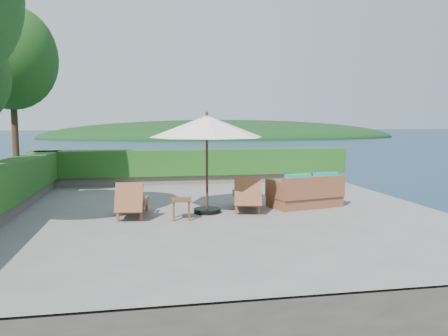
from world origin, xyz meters
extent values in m
plane|color=gray|center=(0.00, 0.00, 0.00)|extent=(12.00, 12.00, 0.00)
cube|color=#574E45|center=(0.00, 0.00, -1.55)|extent=(12.00, 12.00, 3.00)
plane|color=#14243F|center=(0.00, 0.00, -3.00)|extent=(600.00, 600.00, 0.00)
ellipsoid|color=black|center=(25.00, 140.00, -3.00)|extent=(126.00, 57.60, 12.60)
cube|color=#6A6254|center=(0.00, 5.60, 0.18)|extent=(12.00, 0.60, 0.36)
cube|color=#204C15|center=(0.00, 5.60, 0.85)|extent=(12.40, 0.90, 1.00)
cylinder|color=#3D2917|center=(-6.00, 3.20, 2.34)|extent=(0.20, 0.20, 4.68)
ellipsoid|color=#1A3C13|center=(-6.00, 3.20, 4.42)|extent=(2.80, 2.80, 3.22)
cylinder|color=black|center=(-0.34, -0.17, 0.06)|extent=(0.73, 0.73, 0.11)
cylinder|color=#3C2116|center=(-0.34, -0.17, 1.30)|extent=(0.07, 0.07, 2.61)
cone|color=white|center=(-0.34, -0.17, 2.31)|extent=(3.03, 3.03, 0.57)
sphere|color=#3C2116|center=(-0.34, -0.17, 2.66)|extent=(0.09, 0.09, 0.09)
cube|color=brown|center=(-2.64, -0.79, 0.13)|extent=(0.07, 0.07, 0.27)
cube|color=brown|center=(-2.07, -0.85, 0.13)|extent=(0.07, 0.07, 0.27)
cube|color=brown|center=(-2.51, 0.43, 0.13)|extent=(0.07, 0.07, 0.27)
cube|color=brown|center=(-1.94, 0.37, 0.13)|extent=(0.07, 0.07, 0.27)
cube|color=brown|center=(-2.28, -0.11, 0.31)|extent=(0.81, 1.39, 0.09)
cube|color=brown|center=(-2.36, -0.87, 0.59)|extent=(0.72, 0.50, 0.71)
cube|color=brown|center=(-2.64, -0.27, 0.46)|extent=(0.16, 0.87, 0.05)
cube|color=brown|center=(-1.95, -0.35, 0.46)|extent=(0.16, 0.87, 0.05)
cube|color=brown|center=(0.40, -0.50, 0.14)|extent=(0.08, 0.08, 0.28)
cube|color=brown|center=(0.99, -0.61, 0.14)|extent=(0.08, 0.08, 0.28)
cube|color=brown|center=(0.63, 0.77, 0.14)|extent=(0.08, 0.08, 0.28)
cube|color=brown|center=(1.23, 0.66, 0.14)|extent=(0.08, 0.08, 0.28)
cube|color=brown|center=(0.83, 0.18, 0.32)|extent=(0.95, 1.51, 0.10)
cube|color=brown|center=(0.68, -0.61, 0.62)|extent=(0.78, 0.58, 0.75)
cube|color=brown|center=(0.43, 0.04, 0.48)|extent=(0.23, 0.91, 0.05)
cube|color=brown|center=(1.15, -0.10, 0.48)|extent=(0.23, 0.91, 0.05)
cube|color=brown|center=(-1.29, -1.01, 0.23)|extent=(0.05, 0.05, 0.47)
cube|color=brown|center=(-0.90, -1.04, 0.23)|extent=(0.05, 0.05, 0.47)
cube|color=brown|center=(-1.26, -0.63, 0.23)|extent=(0.05, 0.05, 0.47)
cube|color=brown|center=(-0.87, -0.66, 0.23)|extent=(0.05, 0.05, 0.47)
cube|color=brown|center=(-1.08, -0.83, 0.50)|extent=(0.53, 0.53, 0.05)
cube|color=brown|center=(2.56, 0.22, 0.22)|extent=(2.18, 1.44, 0.45)
cube|color=brown|center=(2.67, -0.23, 0.61)|extent=(1.99, 0.61, 0.61)
cube|color=brown|center=(1.63, 0.00, 0.56)|extent=(0.36, 1.01, 0.50)
cube|color=brown|center=(3.50, 0.45, 0.56)|extent=(0.36, 1.01, 0.50)
cube|color=teal|center=(2.10, 0.17, 0.55)|extent=(1.03, 0.98, 0.20)
cube|color=teal|center=(3.01, 0.39, 0.55)|extent=(1.03, 0.98, 0.20)
cube|color=teal|center=(2.19, -0.23, 0.80)|extent=(0.80, 0.33, 0.40)
cube|color=teal|center=(3.10, -0.01, 0.80)|extent=(0.80, 0.33, 0.40)
camera|label=1|loc=(-1.94, -11.61, 2.43)|focal=35.00mm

